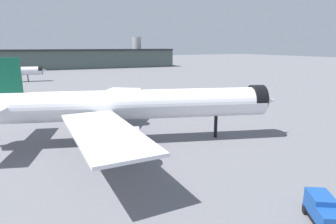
# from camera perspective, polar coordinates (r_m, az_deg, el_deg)

# --- Properties ---
(ground) EXTENTS (900.00, 900.00, 0.00)m
(ground) POSITION_cam_1_polar(r_m,az_deg,el_deg) (54.25, -9.74, -7.36)
(ground) COLOR slate
(airliner_near_gate) EXTENTS (59.33, 52.98, 16.73)m
(airliner_near_gate) POSITION_cam_1_polar(r_m,az_deg,el_deg) (56.47, -7.80, 1.31)
(airliner_near_gate) COLOR white
(airliner_near_gate) RESTS_ON ground
(terminal_building) EXTENTS (213.97, 47.31, 25.94)m
(terminal_building) POSITION_cam_1_polar(r_m,az_deg,el_deg) (251.62, -22.93, 9.65)
(terminal_building) COLOR #475651
(terminal_building) RESTS_ON ground
(service_truck_front) EXTENTS (5.03, 5.83, 3.00)m
(service_truck_front) POSITION_cam_1_polar(r_m,az_deg,el_deg) (36.36, 28.45, -16.86)
(service_truck_front) COLOR black
(service_truck_front) RESTS_ON ground
(traffic_cone_near_nose) EXTENTS (0.55, 0.55, 0.69)m
(traffic_cone_near_nose) POSITION_cam_1_polar(r_m,az_deg,el_deg) (93.19, -0.74, 1.69)
(traffic_cone_near_nose) COLOR #F2600C
(traffic_cone_near_nose) RESTS_ON ground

